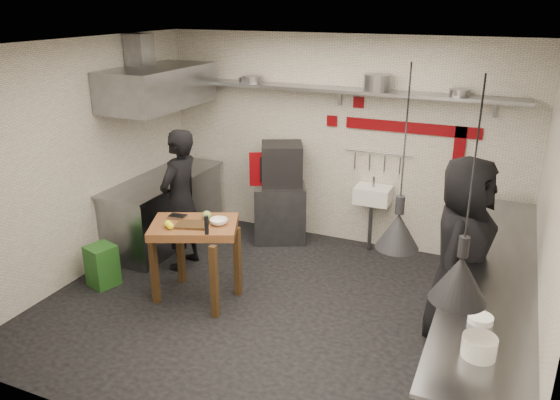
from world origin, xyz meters
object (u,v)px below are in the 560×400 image
at_px(green_bin, 102,266).
at_px(prep_table, 196,261).
at_px(combi_oven, 282,165).
at_px(chef_right, 461,252).
at_px(oven_stand, 280,211).
at_px(chef_left, 180,200).

xyz_separation_m(green_bin, prep_table, (1.19, 0.18, 0.21)).
height_order(combi_oven, green_bin, combi_oven).
bearing_deg(combi_oven, chef_right, -56.43).
bearing_deg(chef_right, oven_stand, 69.10).
bearing_deg(oven_stand, green_bin, -148.02).
relative_size(green_bin, prep_table, 0.54).
xyz_separation_m(prep_table, chef_right, (2.74, 0.35, 0.48)).
distance_m(prep_table, chef_left, 0.96).
height_order(green_bin, chef_right, chef_right).
bearing_deg(combi_oven, prep_table, -121.33).
bearing_deg(oven_stand, chef_right, -56.21).
distance_m(combi_oven, green_bin, 2.65).
bearing_deg(chef_left, chef_right, 88.61).
distance_m(green_bin, chef_right, 4.03).
distance_m(oven_stand, chef_right, 3.05).
height_order(combi_oven, prep_table, combi_oven).
bearing_deg(chef_left, green_bin, -33.03).
bearing_deg(combi_oven, oven_stand, 141.17).
height_order(oven_stand, chef_right, chef_right).
relative_size(oven_stand, green_bin, 1.60).
height_order(oven_stand, combi_oven, combi_oven).
bearing_deg(chef_left, combi_oven, 151.07).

